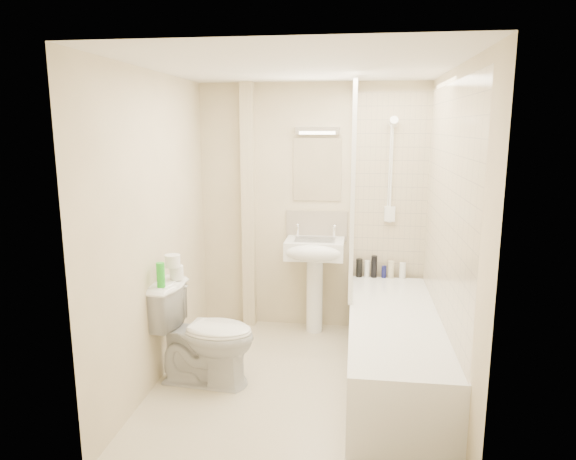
# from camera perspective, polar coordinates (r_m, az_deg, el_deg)

# --- Properties ---
(floor) EXTENTS (2.50, 2.50, 0.00)m
(floor) POSITION_cam_1_polar(r_m,az_deg,el_deg) (4.23, 0.98, -16.66)
(floor) COLOR beige
(floor) RESTS_ON ground
(wall_back) EXTENTS (2.20, 0.02, 2.40)m
(wall_back) POSITION_cam_1_polar(r_m,az_deg,el_deg) (5.03, 2.66, 2.40)
(wall_back) COLOR beige
(wall_back) RESTS_ON ground
(wall_left) EXTENTS (0.02, 2.50, 2.40)m
(wall_left) POSITION_cam_1_polar(r_m,az_deg,el_deg) (4.08, -14.49, -0.09)
(wall_left) COLOR beige
(wall_left) RESTS_ON ground
(wall_right) EXTENTS (0.02, 2.50, 2.40)m
(wall_right) POSITION_cam_1_polar(r_m,az_deg,el_deg) (3.85, 17.55, -0.95)
(wall_right) COLOR beige
(wall_right) RESTS_ON ground
(ceiling) EXTENTS (2.20, 2.50, 0.02)m
(ceiling) POSITION_cam_1_polar(r_m,az_deg,el_deg) (3.75, 1.11, 17.71)
(ceiling) COLOR white
(ceiling) RESTS_ON wall_back
(tile_back) EXTENTS (0.70, 0.01, 1.75)m
(tile_back) POSITION_cam_1_polar(r_m,az_deg,el_deg) (4.98, 11.32, 4.72)
(tile_back) COLOR beige
(tile_back) RESTS_ON wall_back
(tile_right) EXTENTS (0.01, 2.10, 1.75)m
(tile_right) POSITION_cam_1_polar(r_m,az_deg,el_deg) (3.93, 17.27, 2.65)
(tile_right) COLOR beige
(tile_right) RESTS_ON wall_right
(pipe_boxing) EXTENTS (0.12, 0.12, 2.40)m
(pipe_boxing) POSITION_cam_1_polar(r_m,az_deg,el_deg) (5.06, -4.41, 2.44)
(pipe_boxing) COLOR beige
(pipe_boxing) RESTS_ON ground
(splashback) EXTENTS (0.60, 0.02, 0.30)m
(splashback) POSITION_cam_1_polar(r_m,az_deg,el_deg) (5.05, 3.20, 0.47)
(splashback) COLOR beige
(splashback) RESTS_ON wall_back
(mirror) EXTENTS (0.46, 0.01, 0.60)m
(mirror) POSITION_cam_1_polar(r_m,az_deg,el_deg) (4.97, 3.26, 6.70)
(mirror) COLOR white
(mirror) RESTS_ON wall_back
(strip_light) EXTENTS (0.42, 0.07, 0.07)m
(strip_light) POSITION_cam_1_polar(r_m,az_deg,el_deg) (4.93, 3.29, 10.96)
(strip_light) COLOR silver
(strip_light) RESTS_ON wall_back
(bathtub) EXTENTS (0.70, 2.10, 0.55)m
(bathtub) POSITION_cam_1_polar(r_m,az_deg,el_deg) (4.20, 11.67, -12.69)
(bathtub) COLOR white
(bathtub) RESTS_ON ground
(shower_screen) EXTENTS (0.04, 0.92, 1.80)m
(shower_screen) POSITION_cam_1_polar(r_m,az_deg,el_deg) (4.53, 7.25, 4.51)
(shower_screen) COLOR white
(shower_screen) RESTS_ON bathtub
(shower_fixture) EXTENTS (0.10, 0.16, 0.99)m
(shower_fixture) POSITION_cam_1_polar(r_m,az_deg,el_deg) (4.93, 11.39, 6.05)
(shower_fixture) COLOR white
(shower_fixture) RESTS_ON wall_back
(pedestal_sink) EXTENTS (0.55, 0.50, 1.06)m
(pedestal_sink) POSITION_cam_1_polar(r_m,az_deg,el_deg) (4.89, 2.95, -3.29)
(pedestal_sink) COLOR white
(pedestal_sink) RESTS_ON ground
(bottle_black_a) EXTENTS (0.06, 0.06, 0.18)m
(bottle_black_a) POSITION_cam_1_polar(r_m,az_deg,el_deg) (5.05, 7.91, -4.19)
(bottle_black_a) COLOR black
(bottle_black_a) RESTS_ON bathtub
(bottle_white_a) EXTENTS (0.05, 0.05, 0.17)m
(bottle_white_a) POSITION_cam_1_polar(r_m,az_deg,el_deg) (5.05, 8.77, -4.28)
(bottle_white_a) COLOR white
(bottle_white_a) RESTS_ON bathtub
(bottle_black_b) EXTENTS (0.06, 0.06, 0.21)m
(bottle_black_b) POSITION_cam_1_polar(r_m,az_deg,el_deg) (5.05, 9.54, -4.03)
(bottle_black_b) COLOR black
(bottle_black_b) RESTS_ON bathtub
(bottle_blue) EXTENTS (0.05, 0.05, 0.12)m
(bottle_blue) POSITION_cam_1_polar(r_m,az_deg,el_deg) (5.06, 10.61, -4.58)
(bottle_blue) COLOR #131553
(bottle_blue) RESTS_ON bathtub
(bottle_cream) EXTENTS (0.06, 0.06, 0.17)m
(bottle_cream) POSITION_cam_1_polar(r_m,az_deg,el_deg) (5.06, 11.36, -4.33)
(bottle_cream) COLOR beige
(bottle_cream) RESTS_ON bathtub
(bottle_white_b) EXTENTS (0.06, 0.06, 0.15)m
(bottle_white_b) POSITION_cam_1_polar(r_m,az_deg,el_deg) (5.07, 12.61, -4.43)
(bottle_white_b) COLOR white
(bottle_white_b) RESTS_ON bathtub
(toilet) EXTENTS (0.60, 0.88, 0.81)m
(toilet) POSITION_cam_1_polar(r_m,az_deg,el_deg) (4.13, -9.27, -11.29)
(toilet) COLOR white
(toilet) RESTS_ON ground
(toilet_roll_lower) EXTENTS (0.11, 0.11, 0.11)m
(toilet_roll_lower) POSITION_cam_1_polar(r_m,az_deg,el_deg) (4.14, -12.28, -4.63)
(toilet_roll_lower) COLOR white
(toilet_roll_lower) RESTS_ON toilet
(toilet_roll_upper) EXTENTS (0.12, 0.12, 0.10)m
(toilet_roll_upper) POSITION_cam_1_polar(r_m,az_deg,el_deg) (4.09, -12.71, -3.37)
(toilet_roll_upper) COLOR white
(toilet_roll_upper) RESTS_ON toilet_roll_lower
(green_bottle) EXTENTS (0.06, 0.06, 0.19)m
(green_bottle) POSITION_cam_1_polar(r_m,az_deg,el_deg) (3.96, -13.96, -4.88)
(green_bottle) COLOR green
(green_bottle) RESTS_ON toilet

